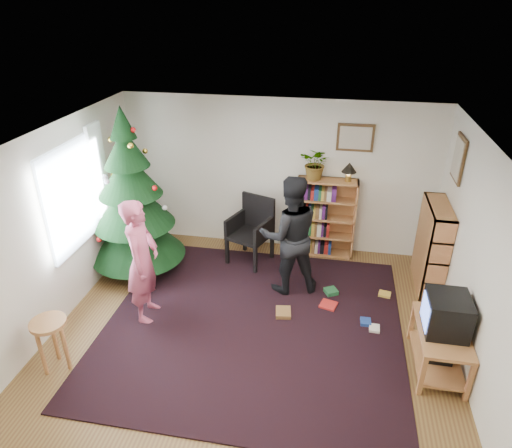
% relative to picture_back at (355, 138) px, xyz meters
% --- Properties ---
extents(floor, '(5.00, 5.00, 0.00)m').
position_rel_picture_back_xyz_m(floor, '(-1.15, -2.48, -1.95)').
color(floor, brown).
rests_on(floor, ground).
extents(ceiling, '(5.00, 5.00, 0.00)m').
position_rel_picture_back_xyz_m(ceiling, '(-1.15, -2.48, 0.55)').
color(ceiling, white).
rests_on(ceiling, wall_back).
extents(wall_back, '(5.00, 0.02, 2.50)m').
position_rel_picture_back_xyz_m(wall_back, '(-1.15, 0.02, -0.70)').
color(wall_back, silver).
rests_on(wall_back, floor).
extents(wall_left, '(0.02, 5.00, 2.50)m').
position_rel_picture_back_xyz_m(wall_left, '(-3.65, -2.48, -0.70)').
color(wall_left, silver).
rests_on(wall_left, floor).
extents(wall_right, '(0.02, 5.00, 2.50)m').
position_rel_picture_back_xyz_m(wall_right, '(1.35, -2.48, -0.70)').
color(wall_right, silver).
rests_on(wall_right, floor).
extents(rug, '(3.80, 3.60, 0.02)m').
position_rel_picture_back_xyz_m(rug, '(-1.15, -2.17, -1.94)').
color(rug, black).
rests_on(rug, floor).
extents(window_pane, '(0.04, 1.20, 1.40)m').
position_rel_picture_back_xyz_m(window_pane, '(-3.62, -1.88, -0.45)').
color(window_pane, silver).
rests_on(window_pane, wall_left).
extents(curtain, '(0.06, 0.35, 1.60)m').
position_rel_picture_back_xyz_m(curtain, '(-3.58, -1.18, -0.45)').
color(curtain, white).
rests_on(curtain, wall_left).
extents(picture_back, '(0.55, 0.03, 0.42)m').
position_rel_picture_back_xyz_m(picture_back, '(0.00, 0.00, 0.00)').
color(picture_back, '#4C3319').
rests_on(picture_back, wall_back).
extents(picture_right, '(0.03, 0.50, 0.60)m').
position_rel_picture_back_xyz_m(picture_right, '(1.33, -0.73, 0.00)').
color(picture_right, '#4C3319').
rests_on(picture_right, wall_right).
extents(christmas_tree, '(1.42, 1.42, 2.57)m').
position_rel_picture_back_xyz_m(christmas_tree, '(-3.13, -1.17, -0.88)').
color(christmas_tree, '#3F2816').
rests_on(christmas_tree, rug).
extents(bookshelf_back, '(0.95, 0.30, 1.30)m').
position_rel_picture_back_xyz_m(bookshelf_back, '(-0.35, -0.14, -1.29)').
color(bookshelf_back, '#B97142').
rests_on(bookshelf_back, floor).
extents(bookshelf_right, '(0.30, 0.95, 1.30)m').
position_rel_picture_back_xyz_m(bookshelf_right, '(1.19, -0.82, -1.29)').
color(bookshelf_right, '#B97142').
rests_on(bookshelf_right, floor).
extents(tv_stand, '(0.54, 0.97, 0.55)m').
position_rel_picture_back_xyz_m(tv_stand, '(1.07, -2.52, -1.62)').
color(tv_stand, '#B97142').
rests_on(tv_stand, floor).
extents(crt_tv, '(0.46, 0.49, 0.43)m').
position_rel_picture_back_xyz_m(crt_tv, '(1.07, -2.52, -1.19)').
color(crt_tv, black).
rests_on(crt_tv, tv_stand).
extents(armchair, '(0.75, 0.77, 1.06)m').
position_rel_picture_back_xyz_m(armchair, '(-1.50, -0.51, -1.37)').
color(armchair, black).
rests_on(armchair, rug).
extents(stool, '(0.40, 0.40, 0.66)m').
position_rel_picture_back_xyz_m(stool, '(-3.24, -3.32, -1.44)').
color(stool, '#B97142').
rests_on(stool, floor).
extents(person_standing, '(0.46, 0.66, 1.70)m').
position_rel_picture_back_xyz_m(person_standing, '(-2.58, -2.22, -1.10)').
color(person_standing, '#B14762').
rests_on(person_standing, rug).
extents(person_by_chair, '(1.02, 0.90, 1.76)m').
position_rel_picture_back_xyz_m(person_by_chair, '(-0.80, -1.26, -1.07)').
color(person_by_chair, black).
rests_on(person_by_chair, rug).
extents(potted_plant, '(0.57, 0.54, 0.51)m').
position_rel_picture_back_xyz_m(potted_plant, '(-0.55, -0.14, -0.39)').
color(potted_plant, gray).
rests_on(potted_plant, bookshelf_back).
extents(table_lamp, '(0.23, 0.23, 0.30)m').
position_rel_picture_back_xyz_m(table_lamp, '(-0.05, -0.14, -0.45)').
color(table_lamp, '#A57F33').
rests_on(table_lamp, bookshelf_back).
extents(floor_clutter, '(1.58, 0.99, 0.08)m').
position_rel_picture_back_xyz_m(floor_clutter, '(0.02, -1.66, -1.91)').
color(floor_clutter, '#A51E19').
rests_on(floor_clutter, rug).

